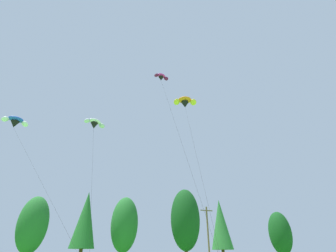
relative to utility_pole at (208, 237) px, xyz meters
name	(u,v)px	position (x,y,z in m)	size (l,w,h in m)	color
treeline_tree_c	(33,224)	(-27.02, 14.78, 2.33)	(5.15, 5.15, 12.40)	#472D19
treeline_tree_d	(85,219)	(-18.09, 16.34, 3.79)	(4.75, 4.75, 14.31)	#472D19
treeline_tree_e	(124,224)	(-10.18, 16.62, 3.18)	(5.53, 5.53, 13.80)	#472D19
treeline_tree_f	(185,219)	(1.13, 11.04, 4.04)	(5.91, 5.91, 15.22)	#472D19
treeline_tree_g	(221,224)	(11.64, 14.62, 3.87)	(4.78, 4.78, 14.43)	#472D19
treeline_tree_h	(280,233)	(25.12, 11.05, 2.03)	(5.02, 5.02, 11.91)	#472D19
utility_pole	(208,237)	(0.00, 0.00, 0.00)	(2.20, 0.26, 9.83)	brown
parafoil_kite_high_blue_white	(15,122)	(-31.57, 2.34, 15.96)	(14.34, 18.27, 20.88)	blue
parafoil_kite_mid_orange	(185,102)	(-8.58, -11.24, 16.69)	(3.68, 10.51, 21.08)	orange
parafoil_kite_far_white	(95,124)	(-20.02, -4.20, 14.59)	(3.39, 11.69, 19.34)	white
parafoil_kite_low_magenta	(161,77)	(-12.24, -11.39, 19.97)	(2.80, 9.83, 24.10)	#D12893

